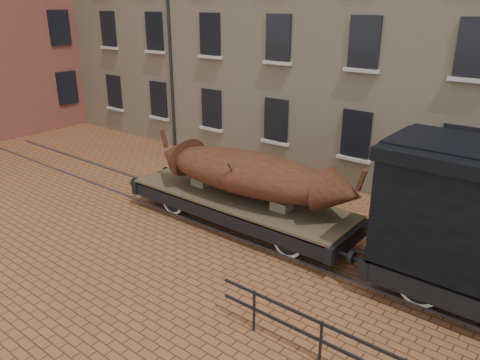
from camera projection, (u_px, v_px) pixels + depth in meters
The scene contains 4 objects.
ground at pixel (250, 229), 14.61m from camera, with size 90.00×90.00×0.00m, color brown.
rail_track at pixel (250, 228), 14.60m from camera, with size 30.00×1.52×0.06m.
flatcar_wagon at pixel (239, 202), 14.59m from camera, with size 8.40×2.28×1.27m.
iron_boat at pixel (250, 173), 13.99m from camera, with size 7.12×2.34×1.68m.
Camera 1 is at (7.93, -10.46, 6.60)m, focal length 35.00 mm.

